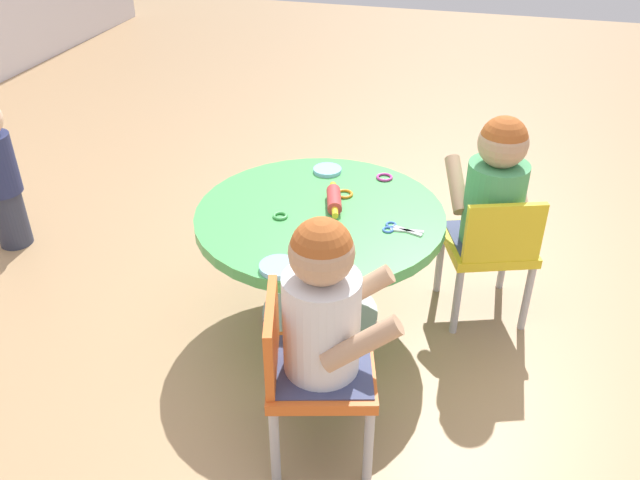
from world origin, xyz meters
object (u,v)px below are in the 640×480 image
Objects in this scene: craft_table at (320,239)px; child_chair_left at (309,369)px; seated_child_right at (496,186)px; seated_child_left at (323,305)px; rolling_pin at (334,199)px; craft_scissors at (397,229)px; child_chair_right at (490,247)px.

child_chair_left reaches higher than craft_table.
child_chair_left is 0.96m from seated_child_right.
seated_child_left reaches higher than rolling_pin.
child_chair_left is 0.23m from seated_child_left.
craft_scissors reaches higher than craft_table.
craft_scissors is (-0.26, 0.30, -0.07)m from seated_child_right.
craft_table is 1.62× the size of child_chair_left.
seated_child_left is at bearing -74.54° from child_chair_left.
seated_child_right is at bearing -69.61° from craft_table.
seated_child_right reaches higher than child_chair_right.
seated_child_right is (0.04, 0.01, 0.23)m from child_chair_right.
child_chair_right is at bearing -30.55° from child_chair_left.
child_chair_left is at bearing -167.77° from craft_table.
craft_scissors is at bearing -11.33° from seated_child_left.
seated_child_left is at bearing 153.17° from seated_child_right.
craft_scissors is (0.54, -0.11, -0.07)m from seated_child_left.
rolling_pin is (-0.16, 0.54, -0.05)m from seated_child_right.
child_chair_left is 2.36× the size of rolling_pin.
child_chair_left is at bearing 105.46° from seated_child_left.
rolling_pin is (0.65, 0.13, -0.05)m from seated_child_left.
child_chair_right is 0.23m from seated_child_right.
craft_scissors is (-0.10, -0.24, -0.02)m from rolling_pin.
seated_child_left is 0.66m from rolling_pin.
child_chair_left is 0.90m from child_chair_right.
seated_child_left is at bearing 151.26° from child_chair_right.
seated_child_left and seated_child_right have the same top height.
seated_child_right is 0.56m from rolling_pin.
child_chair_left is 1.05× the size of seated_child_right.
rolling_pin is (0.66, 0.09, 0.18)m from child_chair_left.
craft_scissors is at bearing 131.18° from seated_child_right.
seated_child_left is 0.90m from child_chair_right.
rolling_pin reaches higher than craft_table.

